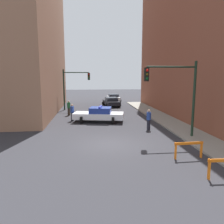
{
  "coord_description": "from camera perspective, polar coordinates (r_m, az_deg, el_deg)",
  "views": [
    {
      "loc": [
        -1.42,
        -13.4,
        4.28
      ],
      "look_at": [
        0.69,
        5.28,
        1.22
      ],
      "focal_mm": 35.0,
      "sensor_mm": 36.0,
      "label": 1
    }
  ],
  "objects": [
    {
      "name": "traffic_light_near",
      "position": [
        15.58,
        16.92,
        6.08
      ],
      "size": [
        3.64,
        0.35,
        5.2
      ],
      "color": "black",
      "rests_on": "sidewalk_right"
    },
    {
      "name": "sidewalk_right",
      "position": [
        15.98,
        22.49,
        -6.8
      ],
      "size": [
        2.4,
        44.0,
        0.12
      ],
      "color": "gray",
      "rests_on": "ground_plane"
    },
    {
      "name": "parked_car_near",
      "position": [
        31.75,
        -0.2,
        2.71
      ],
      "size": [
        2.56,
        4.46,
        1.31
      ],
      "rotation": [
        0.0,
        0.0,
        0.1
      ],
      "color": "black",
      "rests_on": "ground_plane"
    },
    {
      "name": "police_car",
      "position": [
        20.79,
        -3.41,
        -0.63
      ],
      "size": [
        4.97,
        2.93,
        1.52
      ],
      "rotation": [
        0.0,
        0.0,
        1.37
      ],
      "color": "white",
      "rests_on": "ground_plane"
    },
    {
      "name": "parked_car_mid",
      "position": [
        37.86,
        0.38,
        3.77
      ],
      "size": [
        2.36,
        4.35,
        1.31
      ],
      "rotation": [
        0.0,
        0.0,
        0.03
      ],
      "color": "silver",
      "rests_on": "ground_plane"
    },
    {
      "name": "traffic_light_far",
      "position": [
        28.58,
        -10.3,
        7.31
      ],
      "size": [
        3.44,
        0.35,
        5.2
      ],
      "color": "black",
      "rests_on": "ground_plane"
    },
    {
      "name": "ground_plane",
      "position": [
        14.13,
        -0.37,
        -8.39
      ],
      "size": [
        120.0,
        120.0,
        0.0
      ],
      "primitive_type": "plane",
      "color": "#2D2D33"
    },
    {
      "name": "barrier_mid",
      "position": [
        12.28,
        19.41,
        -8.67
      ],
      "size": [
        1.6,
        0.21,
        0.9
      ],
      "rotation": [
        0.0,
        0.0,
        0.03
      ],
      "color": "orange",
      "rests_on": "ground_plane"
    },
    {
      "name": "pedestrian_sidewalk",
      "position": [
        17.94,
        9.57,
        -1.88
      ],
      "size": [
        0.41,
        0.41,
        1.66
      ],
      "rotation": [
        0.0,
        0.0,
        4.56
      ],
      "color": "black",
      "rests_on": "ground_plane"
    },
    {
      "name": "pedestrian_crossing",
      "position": [
        21.56,
        -10.36,
        -0.05
      ],
      "size": [
        0.43,
        0.43,
        1.66
      ],
      "rotation": [
        0.0,
        0.0,
        4.5
      ],
      "color": "black",
      "rests_on": "ground_plane"
    },
    {
      "name": "pedestrian_corner",
      "position": [
        24.74,
        -11.23,
        1.11
      ],
      "size": [
        0.42,
        0.42,
        1.66
      ],
      "rotation": [
        0.0,
        0.0,
        1.74
      ],
      "color": "#382D23",
      "rests_on": "ground_plane"
    }
  ]
}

